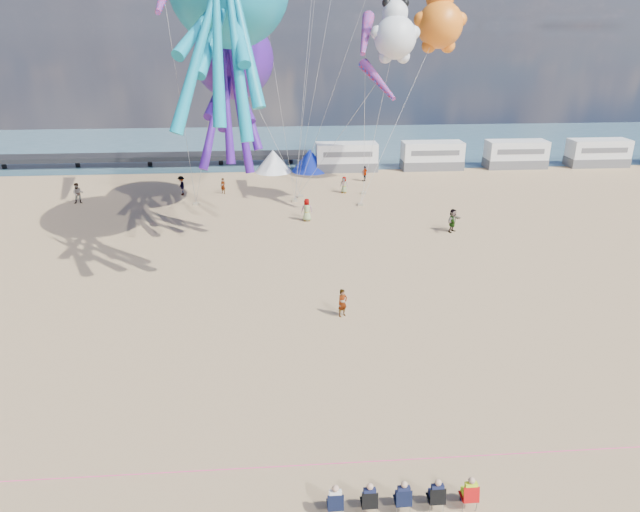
# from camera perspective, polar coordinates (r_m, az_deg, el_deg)

# --- Properties ---
(ground) EXTENTS (120.00, 120.00, 0.00)m
(ground) POSITION_cam_1_polar(r_m,az_deg,el_deg) (25.88, -0.12, -12.68)
(ground) COLOR tan
(ground) RESTS_ON ground
(water) EXTENTS (120.00, 120.00, 0.00)m
(water) POSITION_cam_1_polar(r_m,az_deg,el_deg) (77.65, -3.18, 11.05)
(water) COLOR #385B6C
(water) RESTS_ON ground
(pier) EXTENTS (60.00, 3.00, 0.50)m
(pier) POSITION_cam_1_polar(r_m,az_deg,el_deg) (71.71, -26.22, 8.73)
(pier) COLOR black
(pier) RESTS_ON ground
(motorhome_0) EXTENTS (6.60, 2.50, 3.00)m
(motorhome_0) POSITION_cam_1_polar(r_m,az_deg,el_deg) (63.10, 2.67, 9.88)
(motorhome_0) COLOR silver
(motorhome_0) RESTS_ON ground
(motorhome_1) EXTENTS (6.60, 2.50, 3.00)m
(motorhome_1) POSITION_cam_1_polar(r_m,az_deg,el_deg) (64.92, 11.14, 9.84)
(motorhome_1) COLOR silver
(motorhome_1) RESTS_ON ground
(motorhome_2) EXTENTS (6.60, 2.50, 3.00)m
(motorhome_2) POSITION_cam_1_polar(r_m,az_deg,el_deg) (68.04, 19.00, 9.61)
(motorhome_2) COLOR silver
(motorhome_2) RESTS_ON ground
(motorhome_3) EXTENTS (6.60, 2.50, 3.00)m
(motorhome_3) POSITION_cam_1_polar(r_m,az_deg,el_deg) (72.28, 26.03, 9.26)
(motorhome_3) COLOR silver
(motorhome_3) RESTS_ON ground
(tent_white) EXTENTS (4.00, 4.00, 2.40)m
(tent_white) POSITION_cam_1_polar(r_m,az_deg,el_deg) (62.71, -4.72, 9.47)
(tent_white) COLOR white
(tent_white) RESTS_ON ground
(tent_blue) EXTENTS (4.00, 4.00, 2.40)m
(tent_blue) POSITION_cam_1_polar(r_m,az_deg,el_deg) (62.81, -1.02, 9.56)
(tent_blue) COLOR #1933CC
(tent_blue) RESTS_ON ground
(spectator_row) EXTENTS (6.10, 0.90, 1.30)m
(spectator_row) POSITION_cam_1_polar(r_m,az_deg,el_deg) (20.16, 8.25, -22.56)
(spectator_row) COLOR black
(spectator_row) RESTS_ON ground
(rope_line) EXTENTS (34.00, 0.03, 0.03)m
(rope_line) POSITION_cam_1_polar(r_m,az_deg,el_deg) (21.96, 0.91, -20.06)
(rope_line) COLOR #F2338C
(rope_line) RESTS_ON ground
(standing_person) EXTENTS (0.69, 0.62, 1.59)m
(standing_person) POSITION_cam_1_polar(r_m,az_deg,el_deg) (31.02, 2.27, -4.71)
(standing_person) COLOR tan
(standing_person) RESTS_ON ground
(beachgoer_0) EXTENTS (0.69, 0.46, 1.86)m
(beachgoer_0) POSITION_cam_1_polar(r_m,az_deg,el_deg) (46.23, -1.33, 4.63)
(beachgoer_0) COLOR #7F6659
(beachgoer_0) RESTS_ON ground
(beachgoer_1) EXTENTS (1.01, 0.76, 1.87)m
(beachgoer_1) POSITION_cam_1_polar(r_m,az_deg,el_deg) (55.29, -23.04, 5.79)
(beachgoer_1) COLOR #7F6659
(beachgoer_1) RESTS_ON ground
(beachgoer_2) EXTENTS (0.94, 1.06, 1.82)m
(beachgoer_2) POSITION_cam_1_polar(r_m,az_deg,el_deg) (55.15, -13.69, 6.86)
(beachgoer_2) COLOR #7F6659
(beachgoer_2) RESTS_ON ground
(beachgoer_3) EXTENTS (1.13, 1.13, 1.57)m
(beachgoer_3) POSITION_cam_1_polar(r_m,az_deg,el_deg) (58.79, 4.48, 8.22)
(beachgoer_3) COLOR #7F6659
(beachgoer_3) RESTS_ON ground
(beachgoer_4) EXTENTS (1.09, 1.07, 1.84)m
(beachgoer_4) POSITION_cam_1_polar(r_m,az_deg,el_deg) (44.85, 13.13, 3.48)
(beachgoer_4) COLOR #7F6659
(beachgoer_4) RESTS_ON ground
(beachgoer_5) EXTENTS (1.40, 1.09, 1.48)m
(beachgoer_5) POSITION_cam_1_polar(r_m,az_deg,el_deg) (54.89, -9.67, 6.92)
(beachgoer_5) COLOR #7F6659
(beachgoer_5) RESTS_ON ground
(beachgoer_6) EXTENTS (0.68, 0.58, 1.57)m
(beachgoer_6) POSITION_cam_1_polar(r_m,az_deg,el_deg) (54.38, 2.42, 7.13)
(beachgoer_6) COLOR #7F6659
(beachgoer_6) RESTS_ON ground
(sandbag_a) EXTENTS (0.50, 0.35, 0.22)m
(sandbag_a) POSITION_cam_1_polar(r_m,az_deg,el_deg) (51.82, -12.29, 5.11)
(sandbag_a) COLOR gray
(sandbag_a) RESTS_ON ground
(sandbag_b) EXTENTS (0.50, 0.35, 0.22)m
(sandbag_b) POSITION_cam_1_polar(r_m,az_deg,el_deg) (53.02, -1.94, 5.98)
(sandbag_b) COLOR gray
(sandbag_b) RESTS_ON ground
(sandbag_c) EXTENTS (0.50, 0.35, 0.22)m
(sandbag_c) POSITION_cam_1_polar(r_m,az_deg,el_deg) (50.63, 4.05, 5.16)
(sandbag_c) COLOR gray
(sandbag_c) RESTS_ON ground
(sandbag_d) EXTENTS (0.50, 0.35, 0.22)m
(sandbag_d) POSITION_cam_1_polar(r_m,az_deg,el_deg) (54.27, 4.37, 6.31)
(sandbag_d) COLOR gray
(sandbag_d) RESTS_ON ground
(sandbag_e) EXTENTS (0.50, 0.35, 0.22)m
(sandbag_e) POSITION_cam_1_polar(r_m,az_deg,el_deg) (51.81, -2.53, 5.59)
(sandbag_e) COLOR gray
(sandbag_e) RESTS_ON ground
(kite_octopus_purple) EXTENTS (6.26, 11.73, 12.78)m
(kite_octopus_purple) POSITION_cam_1_polar(r_m,az_deg,el_deg) (47.12, -8.61, 18.95)
(kite_octopus_purple) COLOR #3D137E
(kite_panda) EXTENTS (4.60, 4.43, 5.50)m
(kite_panda) POSITION_cam_1_polar(r_m,az_deg,el_deg) (46.67, 7.53, 20.85)
(kite_panda) COLOR silver
(kite_teddy_orange) EXTENTS (5.81, 5.61, 6.81)m
(kite_teddy_orange) POSITION_cam_1_polar(r_m,az_deg,el_deg) (54.58, 11.89, 21.69)
(kite_teddy_orange) COLOR orange
(windsock_mid) EXTENTS (2.32, 6.32, 6.26)m
(windsock_mid) POSITION_cam_1_polar(r_m,az_deg,el_deg) (47.80, 4.59, 21.22)
(windsock_mid) COLOR red
(windsock_right) EXTENTS (2.80, 4.78, 4.83)m
(windsock_right) POSITION_cam_1_polar(r_m,az_deg,el_deg) (45.75, 5.83, 17.03)
(windsock_right) COLOR red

